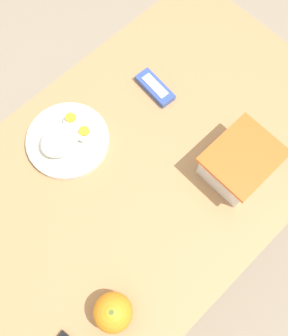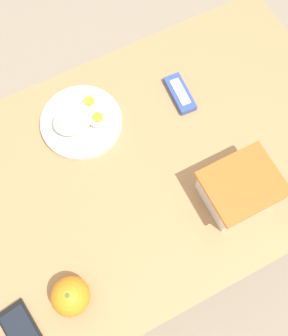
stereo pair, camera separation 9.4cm
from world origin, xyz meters
name	(u,v)px [view 1 (the left image)]	position (x,y,z in m)	size (l,w,h in m)	color
ground_plane	(134,234)	(0.00, 0.00, 0.00)	(10.00, 10.00, 0.00)	gray
table	(129,189)	(0.00, 0.00, 0.62)	(1.20, 0.68, 0.70)	#AD7F51
food_container	(239,163)	(-0.21, 0.17, 0.74)	(0.17, 0.14, 0.09)	white
orange_fruit	(113,312)	(0.23, 0.20, 0.75)	(0.08, 0.08, 0.08)	orange
rice_plate	(67,139)	(0.04, -0.18, 0.72)	(0.21, 0.21, 0.06)	silver
candy_bar	(155,88)	(-0.23, -0.13, 0.71)	(0.05, 0.12, 0.02)	#334C9E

